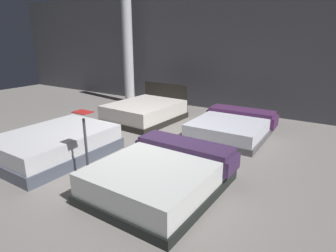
{
  "coord_description": "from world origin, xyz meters",
  "views": [
    {
      "loc": [
        3.21,
        -4.1,
        2.13
      ],
      "look_at": [
        0.3,
        0.49,
        0.41
      ],
      "focal_mm": 30.3,
      "sensor_mm": 36.0,
      "label": 1
    }
  ],
  "objects_px": {
    "bed_0": "(55,144)",
    "bed_3": "(232,126)",
    "price_sign": "(87,153)",
    "bed_1": "(161,175)",
    "bed_2": "(145,112)",
    "support_pillar": "(128,49)"
  },
  "relations": [
    {
      "from": "bed_0",
      "to": "bed_3",
      "type": "height_order",
      "value": "bed_0"
    },
    {
      "from": "bed_3",
      "to": "price_sign",
      "type": "bearing_deg",
      "value": -110.74
    },
    {
      "from": "bed_0",
      "to": "bed_1",
      "type": "height_order",
      "value": "bed_1"
    },
    {
      "from": "bed_2",
      "to": "support_pillar",
      "type": "xyz_separation_m",
      "value": [
        -1.77,
        1.5,
        1.51
      ]
    },
    {
      "from": "bed_0",
      "to": "bed_2",
      "type": "xyz_separation_m",
      "value": [
        -0.04,
        2.8,
        0.0
      ]
    },
    {
      "from": "bed_3",
      "to": "support_pillar",
      "type": "distance_m",
      "value": 4.61
    },
    {
      "from": "price_sign",
      "to": "support_pillar",
      "type": "height_order",
      "value": "support_pillar"
    },
    {
      "from": "bed_3",
      "to": "support_pillar",
      "type": "relative_size",
      "value": 0.57
    },
    {
      "from": "bed_2",
      "to": "support_pillar",
      "type": "height_order",
      "value": "support_pillar"
    },
    {
      "from": "bed_2",
      "to": "price_sign",
      "type": "distance_m",
      "value": 3.29
    },
    {
      "from": "bed_1",
      "to": "bed_3",
      "type": "distance_m",
      "value": 2.87
    },
    {
      "from": "bed_2",
      "to": "support_pillar",
      "type": "distance_m",
      "value": 2.77
    },
    {
      "from": "bed_3",
      "to": "price_sign",
      "type": "relative_size",
      "value": 1.84
    },
    {
      "from": "bed_1",
      "to": "bed_3",
      "type": "bearing_deg",
      "value": 91.22
    },
    {
      "from": "bed_2",
      "to": "bed_3",
      "type": "distance_m",
      "value": 2.35
    },
    {
      "from": "bed_0",
      "to": "bed_2",
      "type": "height_order",
      "value": "bed_2"
    },
    {
      "from": "bed_1",
      "to": "support_pillar",
      "type": "bearing_deg",
      "value": 135.41
    },
    {
      "from": "bed_3",
      "to": "price_sign",
      "type": "distance_m",
      "value": 3.4
    },
    {
      "from": "bed_1",
      "to": "price_sign",
      "type": "distance_m",
      "value": 1.22
    },
    {
      "from": "bed_0",
      "to": "bed_2",
      "type": "relative_size",
      "value": 1.04
    },
    {
      "from": "bed_2",
      "to": "support_pillar",
      "type": "relative_size",
      "value": 0.57
    },
    {
      "from": "bed_0",
      "to": "bed_1",
      "type": "relative_size",
      "value": 1.05
    }
  ]
}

